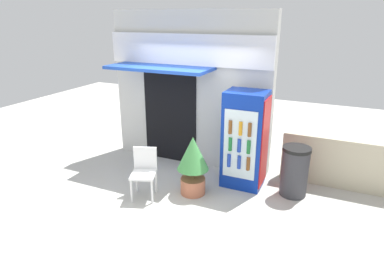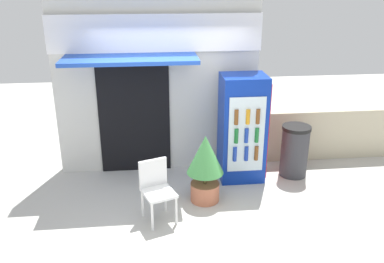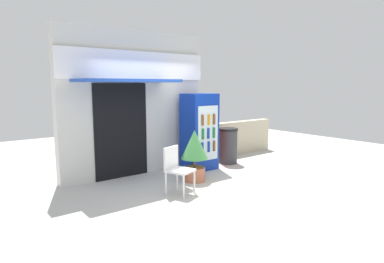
# 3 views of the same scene
# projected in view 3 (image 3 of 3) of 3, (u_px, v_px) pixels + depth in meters

# --- Properties ---
(ground) EXTENTS (16.00, 16.00, 0.00)m
(ground) POSITION_uv_depth(u_px,v_px,m) (185.00, 188.00, 6.33)
(ground) COLOR beige
(storefront_building) EXTENTS (3.41, 1.08, 3.13)m
(storefront_building) POSITION_uv_depth(u_px,v_px,m) (134.00, 102.00, 7.15)
(storefront_building) COLOR silver
(storefront_building) RESTS_ON ground
(drink_cooler) EXTENTS (0.74, 0.66, 1.78)m
(drink_cooler) POSITION_uv_depth(u_px,v_px,m) (200.00, 132.00, 7.65)
(drink_cooler) COLOR #0C2D9E
(drink_cooler) RESTS_ON ground
(plastic_chair) EXTENTS (0.53, 0.55, 0.86)m
(plastic_chair) POSITION_uv_depth(u_px,v_px,m) (176.00, 167.00, 5.95)
(plastic_chair) COLOR white
(plastic_chair) RESTS_ON ground
(potted_plant_near_shop) EXTENTS (0.55, 0.55, 1.07)m
(potted_plant_near_shop) POSITION_uv_depth(u_px,v_px,m) (194.00, 151.00, 6.70)
(potted_plant_near_shop) COLOR #BC6B4C
(potted_plant_near_shop) RESTS_ON ground
(trash_bin) EXTENTS (0.48, 0.48, 0.90)m
(trash_bin) POSITION_uv_depth(u_px,v_px,m) (228.00, 146.00, 8.26)
(trash_bin) COLOR #38383D
(trash_bin) RESTS_ON ground
(stone_boundary_wall) EXTENTS (2.58, 0.23, 0.94)m
(stone_boundary_wall) POSITION_uv_depth(u_px,v_px,m) (236.00, 138.00, 9.35)
(stone_boundary_wall) COLOR beige
(stone_boundary_wall) RESTS_ON ground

